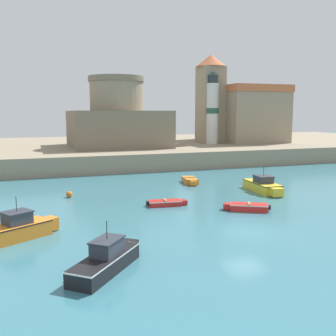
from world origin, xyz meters
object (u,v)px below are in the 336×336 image
at_px(motorboat_yellow_0, 263,186).
at_px(dinghy_red_4, 247,207).
at_px(motorboat_black_1, 107,259).
at_px(fortress, 117,122).
at_px(dinghy_red_6, 166,203).
at_px(dinghy_orange_3, 190,180).
at_px(lighthouse, 212,109).
at_px(church, 237,112).
at_px(mooring_buoy, 69,194).
at_px(motorboat_orange_5, 17,229).

height_order(motorboat_yellow_0, dinghy_red_4, motorboat_yellow_0).
relative_size(motorboat_yellow_0, dinghy_red_4, 1.64).
relative_size(motorboat_black_1, fortress, 0.34).
bearing_deg(motorboat_black_1, dinghy_red_6, 58.74).
xyz_separation_m(dinghy_orange_3, fortress, (-3.23, 21.88, 5.81)).
xyz_separation_m(dinghy_red_4, lighthouse, (13.13, 33.82, 7.86)).
height_order(church, fortress, church).
xyz_separation_m(motorboat_black_1, church, (32.70, 45.75, 7.14)).
xyz_separation_m(dinghy_orange_3, mooring_buoy, (-13.05, -2.96, -0.03)).
relative_size(motorboat_black_1, dinghy_red_6, 1.39).
xyz_separation_m(dinghy_red_6, mooring_buoy, (-7.24, 5.84, 0.04)).
height_order(motorboat_yellow_0, mooring_buoy, motorboat_yellow_0).
relative_size(motorboat_orange_5, mooring_buoy, 8.60).
distance_m(church, lighthouse, 8.03).
relative_size(motorboat_yellow_0, fortress, 0.40).
distance_m(mooring_buoy, church, 43.90).
distance_m(motorboat_black_1, lighthouse, 49.69).
relative_size(dinghy_orange_3, motorboat_orange_5, 0.71).
xyz_separation_m(dinghy_orange_3, lighthouse, (12.77, 21.33, 7.84)).
height_order(dinghy_red_4, church, church).
bearing_deg(fortress, church, 8.28).
relative_size(dinghy_orange_3, mooring_buoy, 6.12).
bearing_deg(lighthouse, motorboat_yellow_0, -105.74).
bearing_deg(dinghy_red_4, lighthouse, 68.79).
distance_m(motorboat_black_1, dinghy_red_6, 13.71).
bearing_deg(motorboat_yellow_0, motorboat_black_1, -141.84).
bearing_deg(motorboat_orange_5, dinghy_red_6, 24.50).
distance_m(church, fortress, 23.31).
distance_m(motorboat_black_1, motorboat_orange_5, 7.79).
bearing_deg(dinghy_orange_3, fortress, 98.40).
distance_m(dinghy_orange_3, dinghy_red_6, 10.54).
xyz_separation_m(fortress, lighthouse, (16.00, -0.55, 2.03)).
height_order(dinghy_red_4, fortress, fortress).
distance_m(motorboat_orange_5, church, 54.29).
bearing_deg(fortress, lighthouse, -1.96).
relative_size(mooring_buoy, fortress, 0.04).
relative_size(church, lighthouse, 1.34).
bearing_deg(dinghy_red_4, motorboat_orange_5, -175.00).
bearing_deg(lighthouse, motorboat_black_1, -121.54).
height_order(motorboat_orange_5, lighthouse, lighthouse).
bearing_deg(dinghy_red_4, dinghy_red_6, 145.88).
bearing_deg(motorboat_orange_5, motorboat_black_1, -57.31).
height_order(motorboat_yellow_0, motorboat_black_1, motorboat_black_1).
xyz_separation_m(motorboat_black_1, dinghy_red_4, (12.56, 8.02, -0.27)).
bearing_deg(motorboat_black_1, fortress, 77.13).
bearing_deg(church, mooring_buoy, -139.34).
relative_size(dinghy_red_4, motorboat_orange_5, 0.70).
xyz_separation_m(dinghy_red_4, motorboat_orange_5, (-16.77, -1.47, 0.34)).
bearing_deg(mooring_buoy, lighthouse, 43.26).
bearing_deg(lighthouse, fortress, 178.04).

